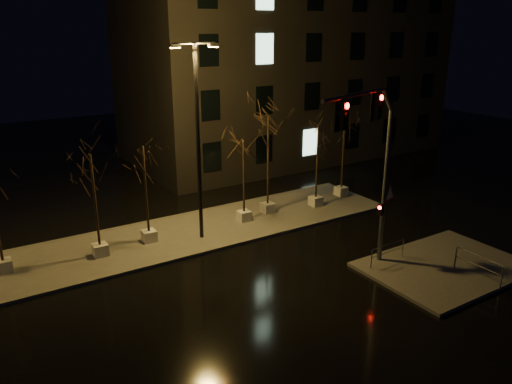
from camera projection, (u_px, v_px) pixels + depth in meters
ground at (260, 279)px, 21.13m from camera, size 90.00×90.00×0.00m
median at (198, 231)px, 25.92m from camera, size 22.00×5.00×0.15m
sidewalk_corner at (445, 267)px, 22.09m from camera, size 7.00×5.00×0.15m
building at (286, 61)px, 40.28m from camera, size 25.00×12.00×15.00m
tree_1 at (93, 178)px, 21.84m from camera, size 1.80×1.80×4.92m
tree_2 at (144, 168)px, 23.37m from camera, size 1.80×1.80×4.91m
tree_3 at (244, 159)px, 26.01m from camera, size 1.80×1.80×4.57m
tree_4 at (268, 139)px, 26.98m from camera, size 1.80×1.80×5.60m
tree_5 at (318, 144)px, 28.21m from camera, size 1.80×1.80×4.90m
tree_6 at (344, 138)px, 30.01m from camera, size 1.80×1.80×4.78m
traffic_signal_mast at (375, 155)px, 20.08m from camera, size 6.09×2.11×7.80m
streetlight_main at (198, 131)px, 23.30m from camera, size 2.33×0.27×9.38m
guard_rail_a at (388, 250)px, 22.15m from camera, size 2.06×0.10×0.89m
guard_rail_b at (478, 264)px, 20.69m from camera, size 0.07×2.22×1.05m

